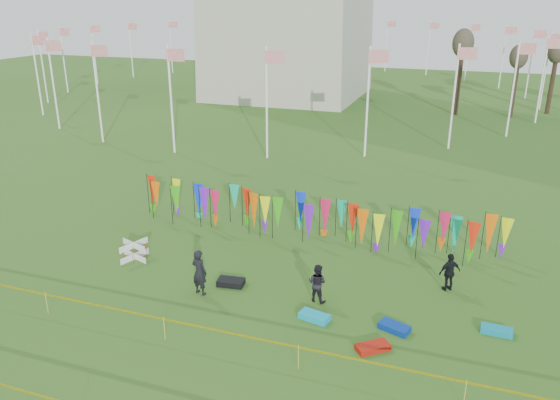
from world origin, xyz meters
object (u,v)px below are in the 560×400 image
(person_left, at_px, (199,272))
(kite_bag_red, at_px, (373,347))
(kite_bag_black, at_px, (231,282))
(person_mid, at_px, (317,283))
(kite_bag_turquoise, at_px, (314,317))
(person_right, at_px, (450,272))
(kite_bag_teal, at_px, (497,330))
(box_kite, at_px, (134,251))
(kite_bag_blue, at_px, (394,327))

(person_left, height_order, kite_bag_red, person_left)
(person_left, bearing_deg, kite_bag_black, -116.02)
(person_left, xyz_separation_m, kite_bag_black, (0.88, 1.03, -0.83))
(person_mid, bearing_deg, person_left, 23.45)
(person_left, distance_m, kite_bag_turquoise, 4.93)
(person_right, xyz_separation_m, kite_bag_black, (-8.49, -2.56, -0.68))
(person_left, bearing_deg, kite_bag_teal, -160.52)
(kite_bag_teal, bearing_deg, person_mid, 179.83)
(box_kite, distance_m, kite_bag_teal, 15.40)
(box_kite, xyz_separation_m, kite_bag_black, (5.07, -0.70, -0.32))
(kite_bag_turquoise, xyz_separation_m, kite_bag_teal, (6.34, 1.29, -0.01))
(kite_bag_black, distance_m, kite_bag_teal, 10.31)
(kite_bag_teal, bearing_deg, person_right, 124.94)
(person_mid, bearing_deg, kite_bag_red, 148.06)
(kite_bag_blue, distance_m, kite_bag_black, 6.94)
(kite_bag_turquoise, distance_m, kite_bag_teal, 6.47)
(person_mid, bearing_deg, kite_bag_blue, 172.79)
(person_right, height_order, kite_bag_teal, person_right)
(kite_bag_turquoise, xyz_separation_m, kite_bag_red, (2.38, -1.15, -0.01))
(person_right, distance_m, kite_bag_black, 8.90)
(person_right, relative_size, kite_bag_blue, 1.50)
(person_left, relative_size, kite_bag_blue, 1.78)
(person_left, relative_size, kite_bag_red, 1.68)
(person_mid, xyz_separation_m, kite_bag_turquoise, (0.28, -1.31, -0.67))
(box_kite, bearing_deg, person_right, 7.83)
(person_mid, xyz_separation_m, kite_bag_teal, (6.62, -0.02, -0.68))
(kite_bag_blue, relative_size, kite_bag_black, 0.99)
(kite_bag_turquoise, bearing_deg, person_right, 40.69)
(box_kite, relative_size, kite_bag_black, 0.81)
(person_mid, distance_m, kite_bag_turquoise, 1.50)
(kite_bag_blue, bearing_deg, kite_bag_black, 171.28)
(person_mid, relative_size, kite_bag_blue, 1.45)
(person_left, relative_size, kite_bag_black, 1.76)
(kite_bag_black, bearing_deg, box_kite, 172.17)
(box_kite, relative_size, kite_bag_turquoise, 0.79)
(person_mid, xyz_separation_m, person_right, (4.80, 2.58, 0.03))
(kite_bag_blue, xyz_separation_m, kite_bag_black, (-6.86, 1.05, 0.01))
(kite_bag_turquoise, bearing_deg, kite_bag_red, -25.84)
(person_mid, distance_m, kite_bag_teal, 6.66)
(kite_bag_turquoise, relative_size, kite_bag_teal, 1.04)
(person_left, xyz_separation_m, kite_bag_turquoise, (4.84, -0.30, -0.85))
(box_kite, bearing_deg, kite_bag_blue, -8.34)
(kite_bag_turquoise, height_order, kite_bag_red, kite_bag_turquoise)
(box_kite, distance_m, kite_bag_turquoise, 9.27)
(box_kite, height_order, kite_bag_turquoise, box_kite)
(person_left, height_order, kite_bag_turquoise, person_left)
(kite_bag_red, height_order, kite_bag_teal, kite_bag_red)
(box_kite, distance_m, person_mid, 8.80)
(box_kite, xyz_separation_m, person_mid, (8.76, -0.71, 0.34))
(person_left, relative_size, person_mid, 1.23)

